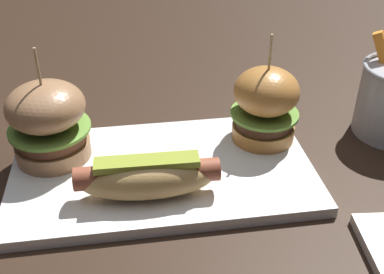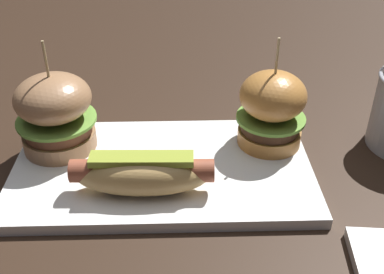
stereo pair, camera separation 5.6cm
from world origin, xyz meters
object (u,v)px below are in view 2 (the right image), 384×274
at_px(platter_main, 163,169).
at_px(hot_dog, 142,173).
at_px(slider_right, 272,109).
at_px(slider_left, 55,112).

xyz_separation_m(platter_main, hot_dog, (-0.02, -0.05, 0.03)).
xyz_separation_m(hot_dog, slider_right, (0.16, 0.10, 0.03)).
bearing_deg(slider_right, hot_dog, -149.05).
bearing_deg(platter_main, slider_right, 18.34).
relative_size(platter_main, hot_dog, 2.28).
relative_size(platter_main, slider_right, 2.53).
relative_size(hot_dog, slider_left, 1.11).
bearing_deg(slider_left, slider_right, 0.25).
xyz_separation_m(platter_main, slider_right, (0.14, 0.05, 0.06)).
relative_size(platter_main, slider_left, 2.53).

